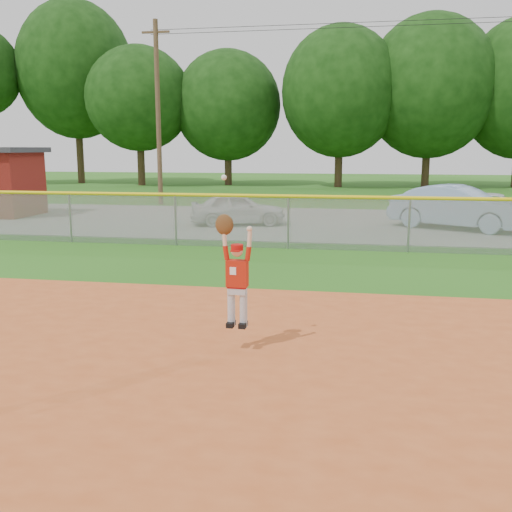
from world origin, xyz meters
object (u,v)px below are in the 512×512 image
(car_white_a, at_px, (238,209))
(ballplayer, at_px, (235,272))
(car_blue, at_px, (458,207))
(car_white_b, at_px, (497,209))

(car_white_a, relative_size, ballplayer, 1.67)
(car_blue, height_order, car_white_b, car_blue)
(car_white_a, height_order, ballplayer, ballplayer)
(car_white_b, xyz_separation_m, ballplayer, (-6.83, -15.04, 0.56))
(car_blue, bearing_deg, ballplayer, -173.04)
(car_blue, xyz_separation_m, ballplayer, (-5.15, -13.39, 0.36))
(car_white_a, bearing_deg, ballplayer, 176.84)
(ballplayer, bearing_deg, car_blue, 68.98)
(car_white_a, bearing_deg, car_white_b, -93.55)
(car_white_a, xyz_separation_m, car_blue, (7.84, 0.23, 0.17))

